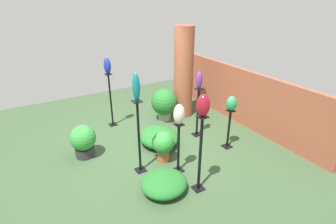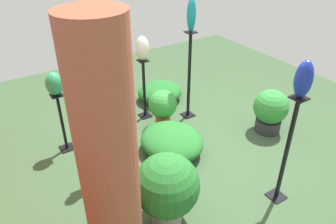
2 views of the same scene
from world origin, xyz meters
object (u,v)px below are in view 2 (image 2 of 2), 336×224
object	(u,v)px
art_vase_violet	(93,77)
pedestal_ivory	(144,92)
pedestal_jade	(63,125)
art_vase_ivory	(142,48)
potted_plant_front_right	(167,187)
brick_pillar	(108,156)
pedestal_cobalt	(286,155)
potted_plant_front_left	(270,110)
pedestal_ruby	(125,69)
art_vase_teal	(191,14)
art_vase_ruby	(121,14)
potted_plant_back_center	(163,106)
art_vase_jade	(54,84)
art_vase_cobalt	(304,79)
pedestal_teal	(189,79)
pedestal_violet	(101,139)

from	to	relation	value
art_vase_violet	pedestal_ivory	bearing A→B (deg)	-49.94
pedestal_jade	art_vase_ivory	world-z (taller)	art_vase_ivory
potted_plant_front_right	art_vase_violet	bearing A→B (deg)	12.98
brick_pillar	pedestal_cobalt	xyz separation A→B (m)	(-0.38, -1.97, -0.59)
brick_pillar	potted_plant_front_left	xyz separation A→B (m)	(0.71, -2.99, -0.85)
pedestal_ruby	pedestal_cobalt	size ratio (longest dim) A/B	1.03
art_vase_violet	brick_pillar	bearing A→B (deg)	162.80
pedestal_jade	pedestal_ivory	distance (m)	1.45
art_vase_teal	pedestal_cobalt	bearing A→B (deg)	174.61
art_vase_violet	potted_plant_front_left	bearing A→B (deg)	-100.42
brick_pillar	potted_plant_front_left	distance (m)	3.19
potted_plant_front_right	art_vase_ivory	bearing A→B (deg)	-23.04
art_vase_ruby	potted_plant_back_center	world-z (taller)	art_vase_ruby
art_vase_jade	brick_pillar	bearing A→B (deg)	177.28
art_vase_cobalt	potted_plant_front_right	size ratio (longest dim) A/B	0.46
pedestal_teal	pedestal_cobalt	size ratio (longest dim) A/B	1.06
pedestal_ruby	pedestal_ivory	bearing A→B (deg)	-177.53
pedestal_jade	potted_plant_back_center	xyz separation A→B (m)	(-0.28, -1.52, -0.02)
art_vase_jade	art_vase_ivory	world-z (taller)	art_vase_ivory
pedestal_jade	pedestal_cobalt	bearing A→B (deg)	-141.68
pedestal_violet	brick_pillar	bearing A→B (deg)	162.80
art_vase_jade	art_vase_cobalt	distance (m)	3.07
art_vase_ruby	art_vase_ivory	distance (m)	0.74
pedestal_ruby	pedestal_cobalt	bearing A→B (deg)	-171.70
pedestal_ivory	art_vase_teal	distance (m)	1.48
pedestal_ivory	art_vase_ruby	xyz separation A→B (m)	(0.63, 0.03, 1.16)
art_vase_ruby	potted_plant_back_center	distance (m)	1.65
pedestal_ruby	pedestal_jade	size ratio (longest dim) A/B	1.58
pedestal_jade	art_vase_cobalt	bearing A→B (deg)	-141.68
pedestal_ivory	pedestal_teal	bearing A→B (deg)	-121.10
pedestal_ruby	potted_plant_front_left	distance (m)	2.58
pedestal_teal	potted_plant_back_center	xyz separation A→B (m)	(-0.07, 0.56, -0.30)
pedestal_ivory	art_vase_ivory	world-z (taller)	art_vase_ivory
brick_pillar	pedestal_violet	bearing A→B (deg)	-17.20
pedestal_teal	art_vase_ivory	bearing A→B (deg)	58.90
pedestal_ruby	potted_plant_back_center	size ratio (longest dim) A/B	2.19
pedestal_teal	pedestal_ivory	world-z (taller)	pedestal_teal
art_vase_teal	art_vase_ivory	size ratio (longest dim) A/B	1.32
art_vase_violet	potted_plant_back_center	size ratio (longest dim) A/B	0.62
pedestal_ivory	art_vase_violet	bearing A→B (deg)	130.06
art_vase_ivory	art_vase_teal	bearing A→B (deg)	-121.10
brick_pillar	pedestal_jade	world-z (taller)	brick_pillar
pedestal_ruby	art_vase_cobalt	bearing A→B (deg)	-171.70
art_vase_jade	potted_plant_front_left	xyz separation A→B (m)	(-1.29, -2.89, -0.69)
art_vase_jade	art_vase_ivory	distance (m)	1.46
brick_pillar	potted_plant_front_right	world-z (taller)	brick_pillar
art_vase_violet	art_vase_ruby	bearing A→B (deg)	-35.32
potted_plant_front_right	pedestal_cobalt	bearing A→B (deg)	-107.75
potted_plant_back_center	potted_plant_front_left	bearing A→B (deg)	-126.22
art_vase_ivory	potted_plant_back_center	world-z (taller)	art_vase_ivory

